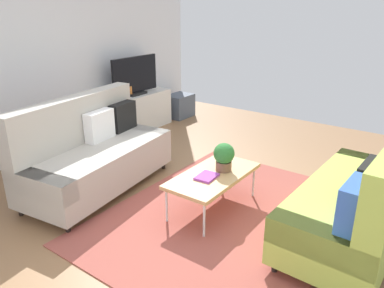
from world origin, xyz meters
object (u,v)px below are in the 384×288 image
(vase_0, at_px, (107,96))
(bottle_0, at_px, (126,93))
(table_book_0, at_px, (207,177))
(storage_trunk, at_px, (179,106))
(tv, at_px, (135,76))
(couch_beige, at_px, (94,153))
(couch_green, at_px, (362,200))
(bottle_1, at_px, (131,91))
(tv_console, at_px, (136,112))
(potted_plant, at_px, (224,156))
(coffee_table, at_px, (213,176))
(vase_1, at_px, (115,93))

(vase_0, relative_size, bottle_0, 1.05)
(table_book_0, bearing_deg, storage_trunk, 42.36)
(tv, bearing_deg, bottle_0, -175.53)
(couch_beige, xyz_separation_m, couch_green, (0.67, -2.84, 0.00))
(tv, distance_m, bottle_1, 0.27)
(couch_green, relative_size, bottle_0, 12.33)
(tv_console, xyz_separation_m, tv, (0.00, -0.02, 0.63))
(storage_trunk, distance_m, potted_plant, 3.54)
(coffee_table, height_order, storage_trunk, storage_trunk)
(coffee_table, height_order, tv, tv)
(bottle_1, bearing_deg, tv_console, 15.67)
(couch_beige, distance_m, table_book_0, 1.45)
(storage_trunk, relative_size, bottle_0, 3.33)
(vase_0, bearing_deg, storage_trunk, -5.10)
(potted_plant, xyz_separation_m, bottle_0, (1.10, 2.58, 0.13))
(storage_trunk, height_order, vase_0, vase_0)
(table_book_0, distance_m, bottle_1, 2.95)
(potted_plant, bearing_deg, bottle_0, 66.88)
(tv, height_order, bottle_0, tv)
(tv_console, distance_m, vase_1, 0.58)
(couch_green, height_order, bottle_1, couch_green)
(couch_green, height_order, storage_trunk, couch_green)
(couch_beige, distance_m, storage_trunk, 3.18)
(potted_plant, bearing_deg, bottle_1, 64.79)
(storage_trunk, xyz_separation_m, bottle_1, (-1.24, 0.06, 0.50))
(bottle_0, distance_m, bottle_1, 0.11)
(potted_plant, relative_size, bottle_0, 1.98)
(couch_beige, distance_m, tv_console, 2.22)
(vase_1, bearing_deg, potted_plant, -109.49)
(couch_green, distance_m, vase_0, 4.11)
(coffee_table, xyz_separation_m, table_book_0, (-0.12, 0.00, 0.04))
(vase_1, bearing_deg, tv, -9.64)
(couch_green, bearing_deg, table_book_0, 107.16)
(couch_green, xyz_separation_m, vase_1, (0.81, 4.05, 0.28))
(couch_beige, xyz_separation_m, table_book_0, (0.28, -1.42, -0.01))
(couch_green, bearing_deg, bottle_1, 76.36)
(coffee_table, distance_m, storage_trunk, 3.60)
(vase_1, bearing_deg, table_book_0, -114.65)
(tv_console, bearing_deg, bottle_1, -164.33)
(potted_plant, distance_m, bottle_1, 2.86)
(tv_console, height_order, tv, tv)
(tv_console, distance_m, table_book_0, 3.05)
(bottle_1, bearing_deg, couch_green, -105.22)
(vase_0, xyz_separation_m, bottle_0, (0.32, -0.09, -0.00))
(tv, relative_size, storage_trunk, 1.92)
(tv, bearing_deg, potted_plant, -117.56)
(couch_beige, relative_size, vase_1, 11.33)
(couch_green, xyz_separation_m, tv, (1.22, 3.98, 0.51))
(storage_trunk, xyz_separation_m, potted_plant, (-2.46, -2.52, 0.37))
(coffee_table, height_order, bottle_0, bottle_0)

